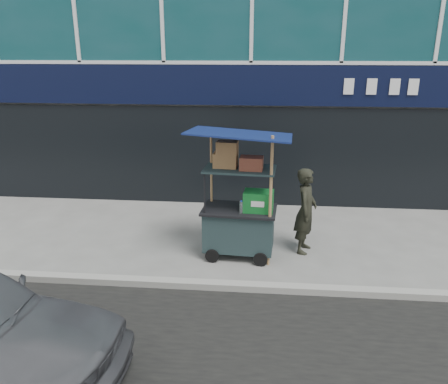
# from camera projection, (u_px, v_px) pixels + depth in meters

# --- Properties ---
(ground) EXTENTS (80.00, 80.00, 0.00)m
(ground) POSITION_uv_depth(u_px,v_px,m) (240.00, 283.00, 7.26)
(ground) COLOR slate
(ground) RESTS_ON ground
(curb) EXTENTS (80.00, 0.18, 0.12)m
(curb) POSITION_uv_depth(u_px,v_px,m) (239.00, 286.00, 7.05)
(curb) COLOR gray
(curb) RESTS_ON ground
(vendor_cart) EXTENTS (1.87, 1.39, 2.41)m
(vendor_cart) POSITION_uv_depth(u_px,v_px,m) (240.00, 213.00, 7.99)
(vendor_cart) COLOR #19292A
(vendor_cart) RESTS_ON ground
(vendor_man) EXTENTS (0.54, 0.68, 1.64)m
(vendor_man) POSITION_uv_depth(u_px,v_px,m) (306.00, 211.00, 8.17)
(vendor_man) COLOR black
(vendor_man) RESTS_ON ground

